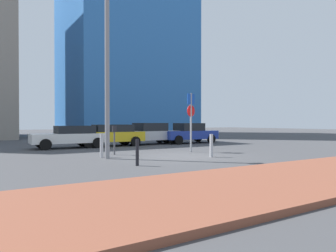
% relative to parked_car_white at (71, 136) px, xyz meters
% --- Properties ---
extents(ground_plane, '(120.00, 120.00, 0.00)m').
position_rel_parked_car_white_xyz_m(ground_plane, '(3.13, -7.32, -0.72)').
color(ground_plane, '#424244').
extents(sidewalk_brick, '(40.00, 4.00, 0.14)m').
position_rel_parked_car_white_xyz_m(sidewalk_brick, '(3.13, -13.93, -0.65)').
color(sidewalk_brick, brown).
rests_on(sidewalk_brick, ground).
extents(parked_car_white, '(4.46, 1.95, 1.36)m').
position_rel_parked_car_white_xyz_m(parked_car_white, '(0.00, 0.00, 0.00)').
color(parked_car_white, white).
rests_on(parked_car_white, ground).
extents(parked_car_yellow, '(4.55, 2.05, 1.42)m').
position_rel_parked_car_white_xyz_m(parked_car_yellow, '(2.56, 0.10, 0.04)').
color(parked_car_yellow, gold).
rests_on(parked_car_yellow, ground).
extents(parked_car_silver, '(4.61, 2.16, 1.52)m').
position_rel_parked_car_white_xyz_m(parked_car_silver, '(5.59, 0.32, 0.06)').
color(parked_car_silver, '#B7BABF').
rests_on(parked_car_silver, ground).
extents(parked_car_blue, '(4.31, 2.21, 1.51)m').
position_rel_parked_car_white_xyz_m(parked_car_blue, '(8.76, -0.18, 0.04)').
color(parked_car_blue, '#1E389E').
rests_on(parked_car_blue, ground).
extents(parking_sign_post, '(0.59, 0.17, 3.10)m').
position_rel_parked_car_white_xyz_m(parking_sign_post, '(4.72, -5.96, 1.23)').
color(parking_sign_post, gray).
rests_on(parking_sign_post, ground).
extents(parking_meter, '(0.18, 0.14, 1.40)m').
position_rel_parked_car_white_xyz_m(parking_meter, '(0.75, -5.13, 0.19)').
color(parking_meter, '#4C4C51').
rests_on(parking_meter, ground).
extents(street_lamp, '(0.70, 0.36, 7.37)m').
position_rel_parked_car_white_xyz_m(street_lamp, '(-0.14, -6.52, 3.59)').
color(street_lamp, gray).
rests_on(street_lamp, ground).
extents(traffic_bollard_near, '(0.12, 0.12, 0.96)m').
position_rel_parked_car_white_xyz_m(traffic_bollard_near, '(-0.01, -9.15, -0.24)').
color(traffic_bollard_near, black).
rests_on(traffic_bollard_near, ground).
extents(traffic_bollard_mid, '(0.16, 0.16, 1.03)m').
position_rel_parked_car_white_xyz_m(traffic_bollard_mid, '(4.08, -8.39, -0.21)').
color(traffic_bollard_mid, '#B7B7BC').
rests_on(traffic_bollard_mid, ground).
extents(traffic_bollard_far, '(0.15, 0.15, 1.05)m').
position_rel_parked_car_white_xyz_m(traffic_bollard_far, '(-0.16, -5.88, -0.20)').
color(traffic_bollard_far, '#B7B7BC').
rests_on(traffic_bollard_far, ground).
extents(building_colorful_midrise, '(15.39, 13.79, 29.90)m').
position_rel_parked_car_white_xyz_m(building_colorful_midrise, '(12.37, 19.67, 14.23)').
color(building_colorful_midrise, '#3372BF').
rests_on(building_colorful_midrise, ground).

